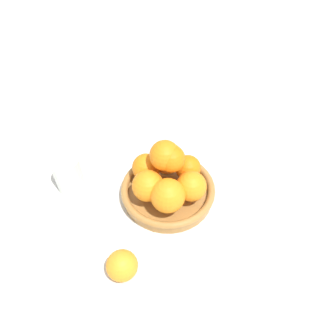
# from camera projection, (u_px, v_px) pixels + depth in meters

# --- Properties ---
(ground_plane) EXTENTS (4.00, 4.00, 0.00)m
(ground_plane) POSITION_uv_depth(u_px,v_px,m) (168.00, 195.00, 0.86)
(ground_plane) COLOR beige
(fruit_bowl) EXTENTS (0.24, 0.24, 0.04)m
(fruit_bowl) POSITION_uv_depth(u_px,v_px,m) (168.00, 191.00, 0.84)
(fruit_bowl) COLOR #A57238
(fruit_bowl) RESTS_ON ground_plane
(orange_pile) EXTENTS (0.20, 0.20, 0.14)m
(orange_pile) POSITION_uv_depth(u_px,v_px,m) (167.00, 173.00, 0.79)
(orange_pile) COLOR orange
(orange_pile) RESTS_ON fruit_bowl
(stray_orange) EXTENTS (0.07, 0.07, 0.07)m
(stray_orange) POSITION_uv_depth(u_px,v_px,m) (122.00, 266.00, 0.69)
(stray_orange) COLOR orange
(stray_orange) RESTS_ON ground_plane
(drinking_glass) EXTENTS (0.07, 0.07, 0.10)m
(drinking_glass) POSITION_uv_depth(u_px,v_px,m) (68.00, 174.00, 0.84)
(drinking_glass) COLOR silver
(drinking_glass) RESTS_ON ground_plane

